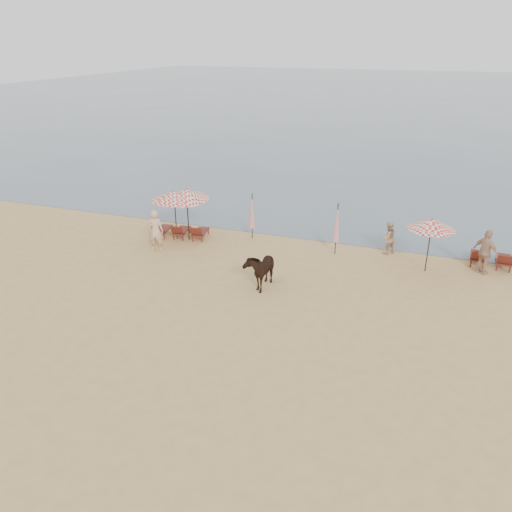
{
  "coord_description": "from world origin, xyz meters",
  "views": [
    {
      "loc": [
        5.91,
        -11.63,
        8.85
      ],
      "look_at": [
        0.0,
        5.0,
        1.1
      ],
      "focal_mm": 35.0,
      "sensor_mm": 36.0,
      "label": 1
    }
  ],
  "objects": [
    {
      "name": "beachgoer_left",
      "position": [
        -5.26,
        6.44,
        0.97
      ],
      "size": [
        0.78,
        0.59,
        1.93
      ],
      "primitive_type": "imported",
      "rotation": [
        0.0,
        0.0,
        3.34
      ],
      "color": "#D8A587",
      "rests_on": "ground"
    },
    {
      "name": "beachgoer_right_a",
      "position": [
        4.55,
        9.62,
        0.75
      ],
      "size": [
        0.92,
        0.9,
        1.49
      ],
      "primitive_type": "imported",
      "rotation": [
        0.0,
        0.0,
        3.88
      ],
      "color": "tan",
      "rests_on": "ground"
    },
    {
      "name": "umbrella_open_right",
      "position": [
        6.26,
        8.27,
        2.05
      ],
      "size": [
        1.87,
        1.87,
        2.28
      ],
      "rotation": [
        0.0,
        0.0,
        0.17
      ],
      "color": "black",
      "rests_on": "ground"
    },
    {
      "name": "umbrella_open_left_a",
      "position": [
        -5.1,
        8.04,
        2.14
      ],
      "size": [
        2.09,
        2.09,
        2.38
      ],
      "rotation": [
        0.0,
        0.0,
        0.22
      ],
      "color": "black",
      "rests_on": "ground"
    },
    {
      "name": "ground",
      "position": [
        0.0,
        0.0,
        0.0
      ],
      "size": [
        120.0,
        120.0,
        0.0
      ],
      "primitive_type": "plane",
      "color": "tan",
      "rests_on": "ground"
    },
    {
      "name": "lounger_cluster_left",
      "position": [
        -4.99,
        8.21,
        0.37
      ],
      "size": [
        2.64,
        1.79,
        0.54
      ],
      "rotation": [
        0.0,
        0.0,
        0.15
      ],
      "color": "maroon",
      "rests_on": "ground"
    },
    {
      "name": "beachgoer_right_b",
      "position": [
        8.45,
        8.8,
        0.94
      ],
      "size": [
        1.14,
        1.07,
        1.89
      ],
      "primitive_type": "imported",
      "rotation": [
        0.0,
        0.0,
        2.44
      ],
      "color": "tan",
      "rests_on": "ground"
    },
    {
      "name": "umbrella_open_left_b",
      "position": [
        -4.51,
        8.15,
        2.24
      ],
      "size": [
        2.03,
        2.07,
        2.59
      ],
      "rotation": [
        0.0,
        0.0,
        0.07
      ],
      "color": "black",
      "rests_on": "ground"
    },
    {
      "name": "cow",
      "position": [
        0.28,
        4.72,
        0.75
      ],
      "size": [
        0.86,
        1.79,
        1.49
      ],
      "primitive_type": "imported",
      "rotation": [
        0.0,
        0.0,
        -0.03
      ],
      "color": "black",
      "rests_on": "ground"
    },
    {
      "name": "lounger_cluster_right",
      "position": [
        8.81,
        9.63,
        0.4
      ],
      "size": [
        1.68,
        1.62,
        0.57
      ],
      "rotation": [
        0.0,
        0.0,
        -0.06
      ],
      "color": "maroon",
      "rests_on": "ground"
    },
    {
      "name": "umbrella_closed_left",
      "position": [
        -1.73,
        9.33,
        1.37
      ],
      "size": [
        0.27,
        0.27,
        2.23
      ],
      "rotation": [
        0.0,
        0.0,
        -0.15
      ],
      "color": "black",
      "rests_on": "ground"
    },
    {
      "name": "sea",
      "position": [
        0.0,
        80.0,
        0.0
      ],
      "size": [
        160.0,
        140.0,
        0.06
      ],
      "primitive_type": "cube",
      "color": "#51606B",
      "rests_on": "ground"
    },
    {
      "name": "umbrella_closed_right",
      "position": [
        2.38,
        8.82,
        1.44
      ],
      "size": [
        0.29,
        0.29,
        2.34
      ],
      "rotation": [
        0.0,
        0.0,
        -0.37
      ],
      "color": "black",
      "rests_on": "ground"
    }
  ]
}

